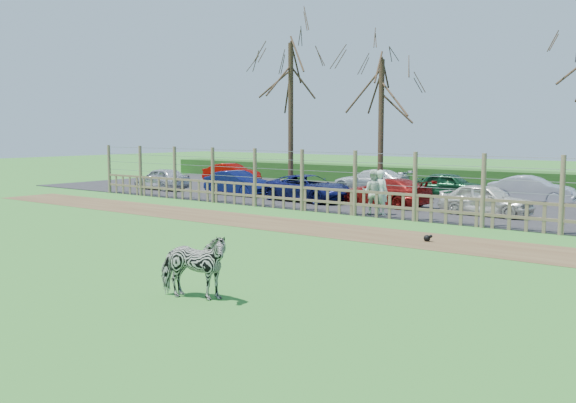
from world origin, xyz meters
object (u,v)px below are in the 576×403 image
Objects in this scene: tree_mid at (381,95)px; car_0 at (162,179)px; crow at (427,238)px; car_11 at (532,190)px; car_1 at (238,183)px; car_4 at (486,199)px; zebra at (193,266)px; car_7 at (232,173)px; tree_left at (291,82)px; visitor_a at (381,192)px; car_2 at (308,188)px; car_3 at (386,192)px; car_10 at (450,185)px; car_9 at (371,181)px; visitor_b at (373,192)px.

tree_mid reaches higher than car_0.
car_11 is (-0.58, 11.81, 0.53)m from crow.
car_11 is at bearing -65.45° from car_1.
car_4 is at bearing 96.08° from crow.
tree_mid is at bearing -1.13° from zebra.
tree_mid is at bearing 69.80° from car_4.
tree_left is at bearing -123.11° from car_7.
tree_left is 1.15× the size of tree_mid.
visitor_a reaches higher than car_1.
tree_left is at bearing -167.47° from tree_mid.
visitor_a is 0.40× the size of car_2.
car_11 is at bearing -107.53° from visitor_a.
car_3 is (1.54, -2.22, -4.23)m from tree_mid.
tree_mid is 5.57m from car_10.
crow is 11.02m from car_2.
car_9 is (9.70, 0.10, 0.00)m from car_7.
car_4 is at bearing -112.91° from car_7.
car_11 is at bearing -95.65° from car_10.
car_10 reaches higher than crow.
visitor_b is at bearing 83.65° from car_0.
car_10 is at bearing -56.31° from car_1.
car_7 is (-11.79, 2.62, -4.23)m from tree_mid.
tree_mid is 3.96× the size of visitor_b.
car_1 is 8.22m from car_3.
tree_left is at bearing 58.65° from car_2.
car_1 and car_11 have the same top height.
zebra is at bearing -71.56° from tree_mid.
car_7 is at bearing 167.47° from tree_mid.
car_11 is (0.19, 20.54, -0.01)m from zebra.
car_3 and car_7 have the same top height.
tree_left is at bearing -21.82° from visitor_a.
visitor_a is at bearing 150.23° from car_11.
car_0 is 0.97× the size of car_1.
car_1 is 1.03× the size of car_4.
car_11 is at bearing 109.10° from car_0.
crow is at bearing -162.30° from car_10.
car_9 is at bearing 83.85° from car_11.
visitor_a is 0.42× the size of car_9.
visitor_b is at bearing 179.14° from car_10.
car_9 is at bearing 57.03° from tree_left.
car_2 is 1.19× the size of car_11.
car_4 is at bearing 172.83° from car_11.
tree_mid is 1.94× the size of car_10.
car_10 is at bearing -9.38° from zebra.
tree_left is 2.16× the size of car_7.
car_11 is at bearing 83.25° from car_9.
zebra is (5.96, -17.87, -4.22)m from tree_mid.
car_11 is at bearing 92.81° from crow.
tree_left is 4.67m from tree_mid.
visitor_b is at bearing 24.30° from car_9.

